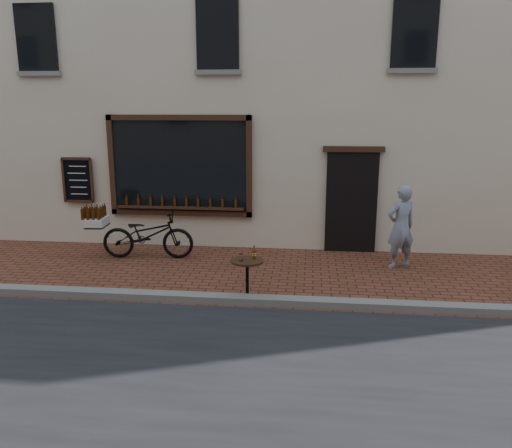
# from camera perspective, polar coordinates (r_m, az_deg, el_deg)

# --- Properties ---
(ground) EXTENTS (90.00, 90.00, 0.00)m
(ground) POSITION_cam_1_polar(r_m,az_deg,el_deg) (8.09, -1.35, -9.55)
(ground) COLOR #572F1C
(ground) RESTS_ON ground
(kerb) EXTENTS (90.00, 0.25, 0.12)m
(kerb) POSITION_cam_1_polar(r_m,az_deg,el_deg) (8.25, -1.17, -8.63)
(kerb) COLOR slate
(kerb) RESTS_ON ground
(shop_building) EXTENTS (28.00, 6.20, 10.00)m
(shop_building) POSITION_cam_1_polar(r_m,az_deg,el_deg) (14.05, 2.29, 20.85)
(shop_building) COLOR beige
(shop_building) RESTS_ON ground
(cargo_bicycle) EXTENTS (2.30, 0.82, 1.08)m
(cargo_bicycle) POSITION_cam_1_polar(r_m,az_deg,el_deg) (10.77, -12.46, -1.15)
(cargo_bicycle) COLOR black
(cargo_bicycle) RESTS_ON ground
(bistro_table) EXTENTS (0.54, 0.54, 0.93)m
(bistro_table) POSITION_cam_1_polar(r_m,az_deg,el_deg) (8.24, -1.00, -5.44)
(bistro_table) COLOR black
(bistro_table) RESTS_ON ground
(pedestrian) EXTENTS (0.72, 0.62, 1.67)m
(pedestrian) POSITION_cam_1_polar(r_m,az_deg,el_deg) (10.21, 16.23, -0.31)
(pedestrian) COLOR gray
(pedestrian) RESTS_ON ground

